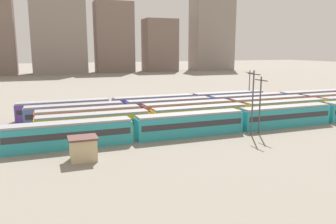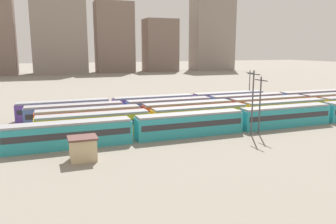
{
  "view_description": "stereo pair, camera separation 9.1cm",
  "coord_description": "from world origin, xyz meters",
  "px_view_note": "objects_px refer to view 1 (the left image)",
  "views": [
    {
      "loc": [
        -6.07,
        -47.88,
        13.84
      ],
      "look_at": [
        16.0,
        10.4,
        2.04
      ],
      "focal_mm": 35.66,
      "sensor_mm": 36.0,
      "label": 1
    },
    {
      "loc": [
        -5.99,
        -47.91,
        13.84
      ],
      "look_at": [
        16.0,
        10.4,
        2.04
      ],
      "focal_mm": 35.66,
      "sensor_mm": 36.0,
      "label": 2
    }
  ],
  "objects_px": {
    "catenary_pole_2": "(253,100)",
    "signal_hut": "(83,148)",
    "train_track_2": "(268,106)",
    "catenary_pole_0": "(260,102)",
    "catenary_pole_1": "(249,85)",
    "train_track_4": "(154,104)",
    "train_track_1": "(285,110)",
    "train_track_3": "(281,100)",
    "train_track_0": "(240,120)"
  },
  "relations": [
    {
      "from": "train_track_2",
      "to": "catenary_pole_2",
      "type": "xyz_separation_m",
      "value": [
        -13.58,
        -13.53,
        3.91
      ]
    },
    {
      "from": "train_track_0",
      "to": "train_track_4",
      "type": "xyz_separation_m",
      "value": [
        -8.76,
        20.8,
        -0.0
      ]
    },
    {
      "from": "catenary_pole_0",
      "to": "train_track_4",
      "type": "bearing_deg",
      "value": 114.05
    },
    {
      "from": "train_track_2",
      "to": "catenary_pole_0",
      "type": "height_order",
      "value": "catenary_pole_0"
    },
    {
      "from": "train_track_3",
      "to": "catenary_pole_2",
      "type": "height_order",
      "value": "catenary_pole_2"
    },
    {
      "from": "train_track_0",
      "to": "train_track_3",
      "type": "distance_m",
      "value": 26.37
    },
    {
      "from": "train_track_0",
      "to": "catenary_pole_1",
      "type": "height_order",
      "value": "catenary_pole_1"
    },
    {
      "from": "train_track_4",
      "to": "catenary_pole_0",
      "type": "height_order",
      "value": "catenary_pole_0"
    },
    {
      "from": "catenary_pole_0",
      "to": "catenary_pole_1",
      "type": "relative_size",
      "value": 1.11
    },
    {
      "from": "train_track_0",
      "to": "train_track_1",
      "type": "xyz_separation_m",
      "value": [
        13.77,
        5.2,
        0.0
      ]
    },
    {
      "from": "catenary_pole_0",
      "to": "catenary_pole_2",
      "type": "height_order",
      "value": "catenary_pole_2"
    },
    {
      "from": "train_track_4",
      "to": "train_track_1",
      "type": "bearing_deg",
      "value": -34.7
    },
    {
      "from": "train_track_0",
      "to": "catenary_pole_0",
      "type": "xyz_separation_m",
      "value": [
        1.79,
        -2.83,
        3.37
      ]
    },
    {
      "from": "train_track_0",
      "to": "train_track_3",
      "type": "xyz_separation_m",
      "value": [
        21.27,
        15.6,
        0.0
      ]
    },
    {
      "from": "train_track_4",
      "to": "signal_hut",
      "type": "height_order",
      "value": "train_track_4"
    },
    {
      "from": "train_track_2",
      "to": "catenary_pole_1",
      "type": "distance_m",
      "value": 14.14
    },
    {
      "from": "catenary_pole_2",
      "to": "signal_hut",
      "type": "xyz_separation_m",
      "value": [
        -27.24,
        -3.28,
        -4.27
      ]
    },
    {
      "from": "train_track_2",
      "to": "catenary_pole_1",
      "type": "bearing_deg",
      "value": 72.96
    },
    {
      "from": "train_track_2",
      "to": "train_track_3",
      "type": "distance_m",
      "value": 9.17
    },
    {
      "from": "train_track_0",
      "to": "train_track_4",
      "type": "height_order",
      "value": "same"
    },
    {
      "from": "train_track_0",
      "to": "catenary_pole_2",
      "type": "bearing_deg",
      "value": -87.69
    },
    {
      "from": "train_track_1",
      "to": "train_track_2",
      "type": "distance_m",
      "value": 5.2
    },
    {
      "from": "catenary_pole_0",
      "to": "train_track_2",
      "type": "bearing_deg",
      "value": 47.98
    },
    {
      "from": "train_track_3",
      "to": "train_track_4",
      "type": "bearing_deg",
      "value": 170.17
    },
    {
      "from": "train_track_4",
      "to": "catenary_pole_2",
      "type": "xyz_separation_m",
      "value": [
        8.88,
        -23.93,
        3.91
      ]
    },
    {
      "from": "train_track_0",
      "to": "train_track_1",
      "type": "distance_m",
      "value": 14.72
    },
    {
      "from": "catenary_pole_0",
      "to": "catenary_pole_2",
      "type": "relative_size",
      "value": 0.9
    },
    {
      "from": "train_track_4",
      "to": "catenary_pole_1",
      "type": "height_order",
      "value": "catenary_pole_1"
    },
    {
      "from": "train_track_1",
      "to": "catenary_pole_0",
      "type": "bearing_deg",
      "value": -146.19
    },
    {
      "from": "catenary_pole_2",
      "to": "train_track_0",
      "type": "bearing_deg",
      "value": 92.31
    },
    {
      "from": "train_track_0",
      "to": "train_track_1",
      "type": "relative_size",
      "value": 0.8
    },
    {
      "from": "catenary_pole_2",
      "to": "train_track_2",
      "type": "bearing_deg",
      "value": 44.89
    },
    {
      "from": "train_track_2",
      "to": "signal_hut",
      "type": "distance_m",
      "value": 44.15
    },
    {
      "from": "train_track_3",
      "to": "catenary_pole_0",
      "type": "xyz_separation_m",
      "value": [
        -19.48,
        -18.43,
        3.37
      ]
    },
    {
      "from": "train_track_2",
      "to": "catenary_pole_1",
      "type": "relative_size",
      "value": 10.93
    },
    {
      "from": "train_track_1",
      "to": "signal_hut",
      "type": "height_order",
      "value": "train_track_1"
    },
    {
      "from": "train_track_2",
      "to": "signal_hut",
      "type": "bearing_deg",
      "value": -157.62
    },
    {
      "from": "train_track_1",
      "to": "train_track_4",
      "type": "distance_m",
      "value": 27.4
    },
    {
      "from": "train_track_3",
      "to": "signal_hut",
      "type": "distance_m",
      "value": 53.16
    },
    {
      "from": "catenary_pole_1",
      "to": "catenary_pole_2",
      "type": "relative_size",
      "value": 0.81
    },
    {
      "from": "train_track_1",
      "to": "train_track_2",
      "type": "relative_size",
      "value": 1.0
    },
    {
      "from": "train_track_2",
      "to": "catenary_pole_0",
      "type": "relative_size",
      "value": 9.88
    },
    {
      "from": "train_track_3",
      "to": "signal_hut",
      "type": "bearing_deg",
      "value": -155.54
    },
    {
      "from": "catenary_pole_2",
      "to": "signal_hut",
      "type": "height_order",
      "value": "catenary_pole_2"
    },
    {
      "from": "catenary_pole_1",
      "to": "train_track_0",
      "type": "bearing_deg",
      "value": -126.93
    },
    {
      "from": "train_track_0",
      "to": "train_track_3",
      "type": "height_order",
      "value": "same"
    },
    {
      "from": "train_track_4",
      "to": "catenary_pole_2",
      "type": "height_order",
      "value": "catenary_pole_2"
    },
    {
      "from": "train_track_3",
      "to": "train_track_1",
      "type": "bearing_deg",
      "value": -125.77
    },
    {
      "from": "catenary_pole_0",
      "to": "catenary_pole_1",
      "type": "xyz_separation_m",
      "value": [
        15.97,
        26.45,
        -0.47
      ]
    },
    {
      "from": "train_track_3",
      "to": "train_track_4",
      "type": "height_order",
      "value": "same"
    }
  ]
}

